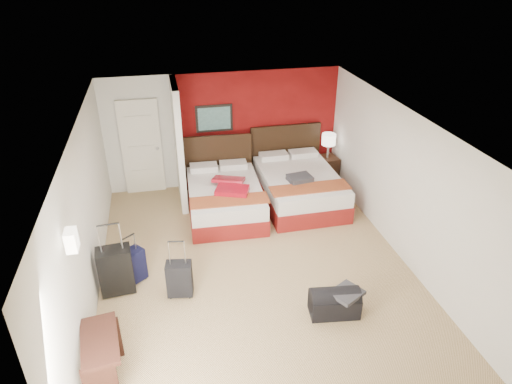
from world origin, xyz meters
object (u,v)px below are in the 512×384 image
object	(u,v)px
table_lamp	(328,146)
duffel_bag	(334,303)
suitcase_charcoal	(180,280)
bed_right	(299,188)
desk	(104,360)
suitcase_black	(116,272)
suitcase_navy	(132,268)
bed_left	(225,200)
red_suitcase_open	(230,185)
nightstand	(326,170)

from	to	relation	value
table_lamp	duffel_bag	xyz separation A→B (m)	(-1.35, -4.04, -0.70)
suitcase_charcoal	duffel_bag	distance (m)	2.32
table_lamp	suitcase_charcoal	distance (m)	4.75
bed_right	desk	world-z (taller)	desk
suitcase_black	bed_right	bearing A→B (deg)	26.18
duffel_bag	suitcase_navy	bearing A→B (deg)	161.84
bed_left	suitcase_navy	size ratio (longest dim) A/B	3.71
red_suitcase_open	table_lamp	size ratio (longest dim) A/B	1.54
bed_right	suitcase_navy	distance (m)	3.85
red_suitcase_open	suitcase_navy	distance (m)	2.56
table_lamp	desk	bearing A→B (deg)	-134.50
red_suitcase_open	nightstand	xyz separation A→B (m)	(2.34, 0.98, -0.35)
table_lamp	suitcase_charcoal	world-z (taller)	table_lamp
duffel_bag	suitcase_black	bearing A→B (deg)	166.57
red_suitcase_open	desk	bearing A→B (deg)	-100.08
red_suitcase_open	desk	world-z (taller)	red_suitcase_open
red_suitcase_open	suitcase_charcoal	size ratio (longest dim) A/B	1.50
bed_left	suitcase_black	bearing A→B (deg)	-132.24
bed_right	table_lamp	xyz separation A→B (m)	(0.87, 0.75, 0.56)
bed_right	nightstand	size ratio (longest dim) A/B	3.54
duffel_bag	desk	size ratio (longest dim) A/B	0.85
suitcase_navy	desk	size ratio (longest dim) A/B	0.65
bed_left	suitcase_black	size ratio (longest dim) A/B	2.69
red_suitcase_open	table_lamp	xyz separation A→B (m)	(2.34, 0.98, 0.22)
red_suitcase_open	nightstand	size ratio (longest dim) A/B	1.37
suitcase_black	suitcase_charcoal	bearing A→B (deg)	-21.67
desk	suitcase_charcoal	bearing A→B (deg)	47.10
desk	suitcase_navy	bearing A→B (deg)	73.82
red_suitcase_open	suitcase_navy	xyz separation A→B (m)	(-1.86, -1.71, -0.39)
red_suitcase_open	suitcase_black	distance (m)	2.83
suitcase_charcoal	suitcase_navy	world-z (taller)	suitcase_charcoal
table_lamp	suitcase_navy	world-z (taller)	table_lamp
nightstand	desk	bearing A→B (deg)	-141.88
suitcase_charcoal	suitcase_navy	xyz separation A→B (m)	(-0.71, 0.48, -0.01)
table_lamp	suitcase_navy	distance (m)	5.02
suitcase_black	suitcase_charcoal	distance (m)	0.97
red_suitcase_open	table_lamp	distance (m)	2.55
bed_left	red_suitcase_open	xyz separation A→B (m)	(0.10, -0.10, 0.36)
red_suitcase_open	bed_left	bearing A→B (deg)	155.82
bed_right	suitcase_navy	bearing A→B (deg)	-150.40
suitcase_charcoal	desk	xyz separation A→B (m)	(-0.99, -1.40, 0.07)
bed_right	red_suitcase_open	size ratio (longest dim) A/B	2.58
suitcase_black	suitcase_navy	size ratio (longest dim) A/B	1.38
bed_left	red_suitcase_open	distance (m)	0.38
bed_right	desk	bearing A→B (deg)	-134.07
bed_right	suitcase_charcoal	xyz separation A→B (m)	(-2.62, -2.41, -0.04)
bed_right	suitcase_black	distance (m)	4.14
nightstand	bed_left	bearing A→B (deg)	-167.56
suitcase_navy	bed_right	bearing A→B (deg)	-8.82
red_suitcase_open	nightstand	world-z (taller)	red_suitcase_open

